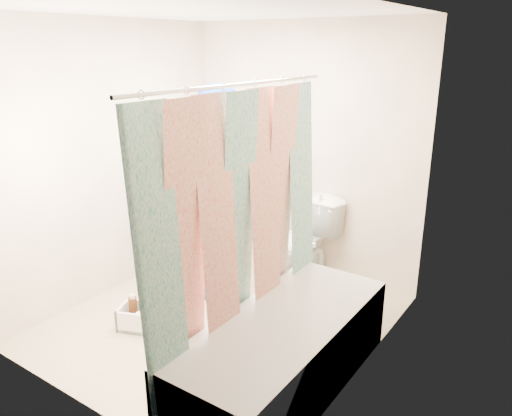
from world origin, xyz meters
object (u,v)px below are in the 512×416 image
Objects in this scene: bathtub at (283,351)px; toilet at (298,244)px; cleaning_caddy at (141,318)px; plumber at (213,194)px.

toilet is (-0.68, 1.35, 0.14)m from bathtub.
bathtub is 1.33m from cleaning_caddy.
bathtub is 4.66× the size of cleaning_caddy.
toilet is 0.94m from plumber.
bathtub is 1.52m from toilet.
plumber is (-1.23, 0.80, 0.67)m from bathtub.
plumber is 4.99× the size of cleaning_caddy.
bathtub is 2.14× the size of toilet.
toilet reaches higher than cleaning_caddy.
toilet is at bearing 42.97° from cleaning_caddy.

